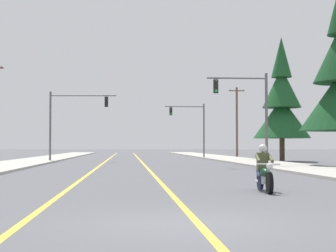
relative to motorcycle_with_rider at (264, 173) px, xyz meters
name	(u,v)px	position (x,y,z in m)	size (l,w,h in m)	color
ground_plane	(188,223)	(-3.10, -6.44, -0.59)	(400.00, 400.00, 0.00)	#515156
lane_stripe_center	(139,159)	(-2.92, 38.56, -0.58)	(0.16, 100.00, 0.01)	yellow
lane_stripe_left	(108,159)	(-6.11, 38.56, -0.58)	(0.16, 100.00, 0.01)	yellow
sidewalk_kerb_right	(238,160)	(6.27, 33.56, -0.52)	(4.40, 110.00, 0.14)	#ADA89E
sidewalk_kerb_left	(37,160)	(-12.47, 33.56, -0.52)	(4.40, 110.00, 0.14)	#ADA89E
motorcycle_with_rider	(264,173)	(0.00, 0.00, 0.00)	(0.70, 2.19, 1.46)	black
traffic_signal_near_right	(250,106)	(3.83, 18.25, 3.46)	(4.05, 0.37, 6.20)	#56565B
traffic_signal_near_left	(70,115)	(-9.24, 31.38, 3.57)	(5.90, 0.54, 6.20)	#56565B
traffic_signal_mid_right	(193,122)	(3.26, 43.82, 3.49)	(4.57, 0.59, 6.20)	#56565B
utility_pole_right_far	(237,121)	(8.94, 46.72, 3.80)	(1.88, 0.26, 8.41)	brown
conifer_tree_right_verge_far	(282,104)	(9.72, 30.81, 4.57)	(5.12, 5.12, 11.26)	#4C3828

